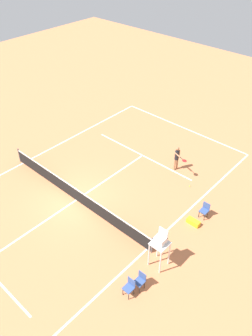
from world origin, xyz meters
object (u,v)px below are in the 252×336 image
at_px(player_serving, 177,157).
at_px(courtside_chair_far, 129,287).
at_px(tennis_ball, 190,186).
at_px(equipment_bag, 193,222).
at_px(courtside_chair_near, 140,280).
at_px(courtside_chair_mid, 205,210).
at_px(umpire_chair, 160,243).

height_order(player_serving, courtside_chair_far, player_serving).
height_order(tennis_ball, courtside_chair_far, courtside_chair_far).
height_order(tennis_ball, equipment_bag, equipment_bag).
relative_size(player_serving, equipment_bag, 2.37).
height_order(courtside_chair_far, equipment_bag, courtside_chair_far).
bearing_deg(player_serving, courtside_chair_near, 43.15).
xyz_separation_m(player_serving, courtside_chair_near, (-4.00, 8.45, -0.54)).
relative_size(courtside_chair_mid, equipment_bag, 1.25).
xyz_separation_m(player_serving, courtside_chair_mid, (-3.75, 2.50, -0.54)).
distance_m(umpire_chair, courtside_chair_near, 1.93).
relative_size(tennis_ball, umpire_chair, 0.03).
distance_m(player_serving, umpire_chair, 7.87).
bearing_deg(umpire_chair, courtside_chair_far, 90.32).
height_order(player_serving, courtside_chair_near, player_serving).
xyz_separation_m(player_serving, tennis_ball, (-1.69, 0.83, -1.04)).
height_order(player_serving, courtside_chair_mid, player_serving).
relative_size(player_serving, courtside_chair_far, 1.89).
bearing_deg(equipment_bag, umpire_chair, 93.56).
bearing_deg(tennis_ball, player_serving, -26.28).
distance_m(courtside_chair_near, courtside_chair_mid, 5.95).
relative_size(umpire_chair, courtside_chair_far, 2.54).
height_order(player_serving, umpire_chair, umpire_chair).
xyz_separation_m(courtside_chair_mid, equipment_bag, (0.12, 0.90, -0.38)).
distance_m(tennis_ball, courtside_chair_near, 7.97).
xyz_separation_m(umpire_chair, courtside_chair_near, (-0.16, 1.60, -1.07)).
relative_size(courtside_chair_near, equipment_bag, 1.25).
bearing_deg(umpire_chair, courtside_chair_mid, -88.75).
relative_size(player_serving, tennis_ball, 26.47).
bearing_deg(player_serving, courtside_chair_far, 40.93).
xyz_separation_m(courtside_chair_far, equipment_bag, (0.23, -5.63, -0.38)).
xyz_separation_m(umpire_chair, courtside_chair_far, (-0.01, 2.19, -1.07)).
bearing_deg(courtside_chair_near, equipment_bag, -85.79).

